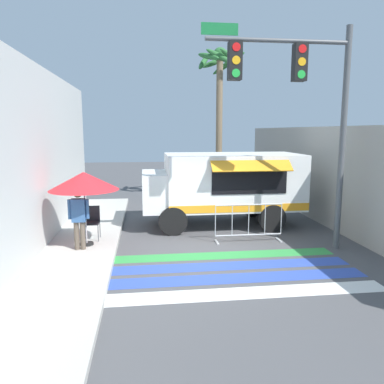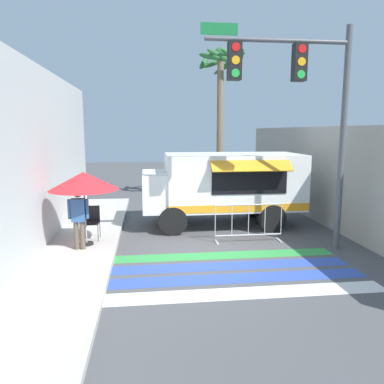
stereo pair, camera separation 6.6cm
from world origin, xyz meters
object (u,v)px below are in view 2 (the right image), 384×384
at_px(folding_chair, 91,219).
at_px(vendor_person, 79,216).
at_px(traffic_signal_pole, 300,92).
at_px(patio_umbrella, 84,181).
at_px(food_truck, 221,183).
at_px(palm_tree, 221,87).
at_px(barricade_front, 248,223).

height_order(folding_chair, vendor_person, vendor_person).
distance_m(traffic_signal_pole, patio_umbrella, 5.99).
relative_size(food_truck, palm_tree, 0.77).
distance_m(food_truck, traffic_signal_pole, 4.20).
relative_size(barricade_front, palm_tree, 0.29).
bearing_deg(food_truck, palm_tree, 79.14).
distance_m(folding_chair, vendor_person, 1.02).
height_order(food_truck, vendor_person, food_truck).
xyz_separation_m(patio_umbrella, vendor_person, (-0.11, -0.38, -0.85)).
height_order(traffic_signal_pole, barricade_front, traffic_signal_pole).
bearing_deg(traffic_signal_pole, food_truck, 115.83).
bearing_deg(folding_chair, palm_tree, 51.14).
relative_size(patio_umbrella, folding_chair, 2.12).
relative_size(food_truck, barricade_front, 2.66).
distance_m(barricade_front, palm_tree, 7.99).
xyz_separation_m(folding_chair, vendor_person, (-0.17, -0.96, 0.32)).
height_order(folding_chair, barricade_front, barricade_front).
relative_size(traffic_signal_pole, vendor_person, 3.68).
bearing_deg(patio_umbrella, vendor_person, -106.07).
distance_m(food_truck, folding_chair, 4.40).
distance_m(traffic_signal_pole, palm_tree, 7.53).
xyz_separation_m(vendor_person, palm_tree, (5.07, 7.11, 4.07)).
bearing_deg(food_truck, vendor_person, -148.59).
bearing_deg(traffic_signal_pole, vendor_person, 176.54).
distance_m(vendor_person, barricade_front, 4.68).
bearing_deg(vendor_person, palm_tree, 49.32).
relative_size(traffic_signal_pole, folding_chair, 6.18).
height_order(patio_umbrella, palm_tree, palm_tree).
bearing_deg(barricade_front, palm_tree, 86.08).
height_order(food_truck, folding_chair, food_truck).
height_order(traffic_signal_pole, vendor_person, traffic_signal_pole).
bearing_deg(patio_umbrella, barricade_front, 2.19).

